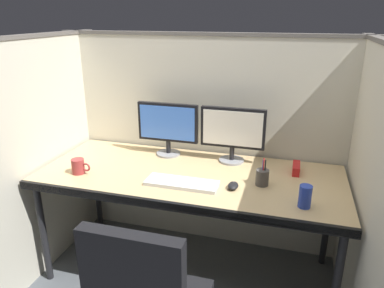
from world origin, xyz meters
name	(u,v)px	position (x,y,z in m)	size (l,w,h in m)	color
cubicle_partition_rear	(207,143)	(0.00, 0.74, 0.79)	(2.21, 0.06, 1.57)	beige
cubicle_partition_left	(44,156)	(-0.99, 0.20, 0.79)	(0.06, 1.41, 1.57)	beige
cubicle_partition_right	(364,194)	(0.99, 0.20, 0.79)	(0.06, 1.41, 1.57)	beige
desk	(189,181)	(0.00, 0.29, 0.69)	(1.90, 0.80, 0.74)	tan
monitor_left	(168,126)	(-0.24, 0.57, 0.96)	(0.43, 0.17, 0.37)	gray
monitor_right	(233,131)	(0.22, 0.57, 0.96)	(0.43, 0.17, 0.37)	gray
keyboard_main	(182,183)	(0.00, 0.13, 0.75)	(0.43, 0.15, 0.02)	silver
computer_mouse	(233,186)	(0.30, 0.17, 0.76)	(0.06, 0.10, 0.04)	black
soda_can	(305,196)	(0.69, 0.06, 0.80)	(0.07, 0.07, 0.12)	#263FB2
pen_cup	(262,177)	(0.45, 0.26, 0.79)	(0.08, 0.08, 0.17)	#4C4742
red_stapler	(296,168)	(0.64, 0.50, 0.77)	(0.04, 0.15, 0.06)	red
coffee_mug	(79,166)	(-0.67, 0.11, 0.79)	(0.13, 0.08, 0.09)	#993333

